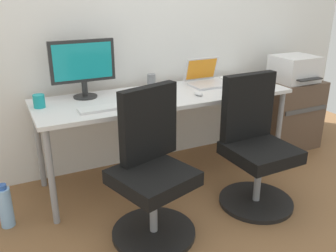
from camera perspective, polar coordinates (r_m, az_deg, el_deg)
The scene contains 18 objects.
ground_plane at distance 3.14m, azimuth -0.41°, elevation -7.68°, with size 5.28×5.28×0.00m, color brown.
back_wall at distance 3.14m, azimuth -3.85°, elevation 17.16°, with size 4.40×0.04×2.60m, color white.
desk at distance 2.88m, azimuth -0.44°, elevation 3.91°, with size 2.01×0.66×0.72m.
office_chair_left at distance 2.29m, azimuth -2.57°, elevation -7.15°, with size 0.55×0.55×0.94m.
office_chair_right at distance 2.69m, azimuth 13.47°, elevation -3.36°, with size 0.54×0.54×0.94m.
side_cabinet at distance 3.78m, azimuth 18.39°, elevation 1.78°, with size 0.55×0.41×0.67m.
printer at distance 3.67m, azimuth 19.20°, elevation 8.47°, with size 0.38×0.40×0.24m.
water_bottle_on_floor at distance 2.69m, azimuth -24.11°, elevation -11.44°, with size 0.09×0.09×0.31m.
desktop_monitor at distance 2.79m, azimuth -13.19°, elevation 9.31°, with size 0.48×0.18×0.43m.
open_laptop at distance 3.17m, azimuth 5.96°, elevation 7.43°, with size 0.31×0.28×0.22m.
keyboard_by_monitor at distance 2.54m, azimuth -10.12°, elevation 2.75°, with size 0.34×0.12×0.02m, color silver.
keyboard_by_laptop at distance 2.69m, azimuth -3.11°, elevation 4.08°, with size 0.34×0.12×0.02m, color #2D2D2D.
mouse_by_monitor at distance 2.84m, azimuth 4.78°, elevation 5.11°, with size 0.06×0.10×0.03m, color silver.
mouse_by_laptop at distance 2.53m, azimuth -4.50°, elevation 3.13°, with size 0.06×0.10×0.03m, color silver.
coffee_mug at distance 2.68m, azimuth -19.54°, elevation 3.69°, with size 0.08×0.08×0.09m, color teal.
pen_cup at distance 3.09m, azimuth -2.62°, elevation 7.16°, with size 0.07×0.07×0.10m, color slate.
phone_near_monitor at distance 3.05m, azimuth 11.96°, elevation 5.61°, with size 0.07×0.14×0.01m, color black.
paper_pile at distance 3.38m, azimuth 10.72°, elevation 7.20°, with size 0.21×0.30×0.01m, color white.
Camera 1 is at (-1.19, -2.49, 1.50)m, focal length 38.94 mm.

